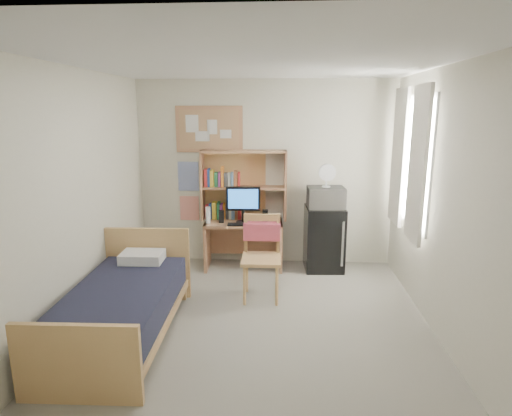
# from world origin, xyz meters

# --- Properties ---
(floor) EXTENTS (3.60, 4.20, 0.02)m
(floor) POSITION_xyz_m (0.00, 0.00, -0.01)
(floor) COLOR gray
(floor) RESTS_ON ground
(ceiling) EXTENTS (3.60, 4.20, 0.02)m
(ceiling) POSITION_xyz_m (0.00, 0.00, 2.60)
(ceiling) COLOR white
(ceiling) RESTS_ON wall_back
(wall_back) EXTENTS (3.60, 0.04, 2.60)m
(wall_back) POSITION_xyz_m (0.00, 2.10, 1.30)
(wall_back) COLOR silver
(wall_back) RESTS_ON floor
(wall_front) EXTENTS (3.60, 0.04, 2.60)m
(wall_front) POSITION_xyz_m (0.00, -2.10, 1.30)
(wall_front) COLOR silver
(wall_front) RESTS_ON floor
(wall_left) EXTENTS (0.04, 4.20, 2.60)m
(wall_left) POSITION_xyz_m (-1.80, 0.00, 1.30)
(wall_left) COLOR silver
(wall_left) RESTS_ON floor
(wall_right) EXTENTS (0.04, 4.20, 2.60)m
(wall_right) POSITION_xyz_m (1.80, 0.00, 1.30)
(wall_right) COLOR silver
(wall_right) RESTS_ON floor
(window_unit) EXTENTS (0.10, 1.40, 1.70)m
(window_unit) POSITION_xyz_m (1.75, 1.20, 1.60)
(window_unit) COLOR white
(window_unit) RESTS_ON wall_right
(curtain_left) EXTENTS (0.04, 0.55, 1.70)m
(curtain_left) POSITION_xyz_m (1.72, 0.80, 1.60)
(curtain_left) COLOR white
(curtain_left) RESTS_ON wall_right
(curtain_right) EXTENTS (0.04, 0.55, 1.70)m
(curtain_right) POSITION_xyz_m (1.72, 1.60, 1.60)
(curtain_right) COLOR white
(curtain_right) RESTS_ON wall_right
(bulletin_board) EXTENTS (0.94, 0.03, 0.64)m
(bulletin_board) POSITION_xyz_m (-0.78, 2.08, 1.92)
(bulletin_board) COLOR tan
(bulletin_board) RESTS_ON wall_back
(poster_wave) EXTENTS (0.30, 0.01, 0.42)m
(poster_wave) POSITION_xyz_m (-1.10, 2.09, 1.25)
(poster_wave) COLOR #2843A3
(poster_wave) RESTS_ON wall_back
(poster_japan) EXTENTS (0.28, 0.01, 0.36)m
(poster_japan) POSITION_xyz_m (-1.10, 2.09, 0.78)
(poster_japan) COLOR red
(poster_japan) RESTS_ON wall_back
(desk) EXTENTS (1.10, 0.59, 0.67)m
(desk) POSITION_xyz_m (-0.28, 1.80, 0.33)
(desk) COLOR #AF7B55
(desk) RESTS_ON floor
(desk_chair) EXTENTS (0.51, 0.51, 0.99)m
(desk_chair) POSITION_xyz_m (0.02, 0.78, 0.50)
(desk_chair) COLOR tan
(desk_chair) RESTS_ON floor
(mini_fridge) EXTENTS (0.55, 0.55, 0.88)m
(mini_fridge) POSITION_xyz_m (0.84, 1.82, 0.44)
(mini_fridge) COLOR black
(mini_fridge) RESTS_ON floor
(bed) EXTENTS (0.99, 1.91, 0.52)m
(bed) POSITION_xyz_m (-1.28, -0.21, 0.26)
(bed) COLOR black
(bed) RESTS_ON floor
(hutch) EXTENTS (1.20, 0.36, 0.97)m
(hutch) POSITION_xyz_m (-0.29, 1.95, 1.16)
(hutch) COLOR #AF7B55
(hutch) RESTS_ON desk
(monitor) EXTENTS (0.47, 0.06, 0.50)m
(monitor) POSITION_xyz_m (-0.28, 1.74, 0.92)
(monitor) COLOR black
(monitor) RESTS_ON desk
(keyboard) EXTENTS (0.42, 0.15, 0.02)m
(keyboard) POSITION_xyz_m (-0.27, 1.60, 0.68)
(keyboard) COLOR black
(keyboard) RESTS_ON desk
(speaker_left) EXTENTS (0.07, 0.07, 0.17)m
(speaker_left) POSITION_xyz_m (-0.58, 1.73, 0.75)
(speaker_left) COLOR black
(speaker_left) RESTS_ON desk
(speaker_right) EXTENTS (0.08, 0.08, 0.18)m
(speaker_right) POSITION_xyz_m (0.02, 1.75, 0.76)
(speaker_right) COLOR black
(speaker_right) RESTS_ON desk
(water_bottle) EXTENTS (0.07, 0.07, 0.23)m
(water_bottle) POSITION_xyz_m (-0.75, 1.68, 0.78)
(water_bottle) COLOR white
(water_bottle) RESTS_ON desk
(hoodie) EXTENTS (0.44, 0.14, 0.21)m
(hoodie) POSITION_xyz_m (0.02, 0.98, 0.77)
(hoodie) COLOR #E4566D
(hoodie) RESTS_ON desk_chair
(microwave) EXTENTS (0.51, 0.40, 0.28)m
(microwave) POSITION_xyz_m (0.84, 1.80, 1.03)
(microwave) COLOR #B7B7BC
(microwave) RESTS_ON mini_fridge
(desk_fan) EXTENTS (0.24, 0.24, 0.28)m
(desk_fan) POSITION_xyz_m (0.84, 1.80, 1.31)
(desk_fan) COLOR white
(desk_fan) RESTS_ON microwave
(pillow) EXTENTS (0.47, 0.34, 0.11)m
(pillow) POSITION_xyz_m (-1.30, 0.54, 0.57)
(pillow) COLOR white
(pillow) RESTS_ON bed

